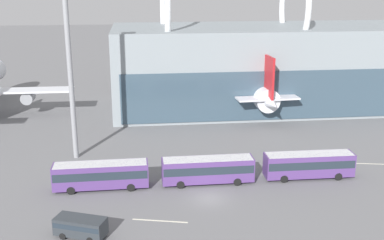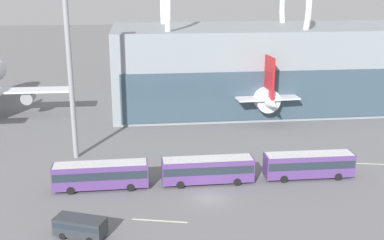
{
  "view_description": "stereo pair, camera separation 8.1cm",
  "coord_description": "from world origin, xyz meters",
  "px_view_note": "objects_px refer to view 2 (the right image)",
  "views": [
    {
      "loc": [
        -7.86,
        -51.36,
        25.22
      ],
      "look_at": [
        0.2,
        19.22,
        4.0
      ],
      "focal_mm": 45.0,
      "sensor_mm": 36.0,
      "label": 1
    },
    {
      "loc": [
        -7.78,
        -51.37,
        25.22
      ],
      "look_at": [
        0.2,
        19.22,
        4.0
      ],
      "focal_mm": 45.0,
      "sensor_mm": 36.0,
      "label": 2
    }
  ],
  "objects_px": {
    "shuttle_bus_2": "(309,164)",
    "shuttle_bus_1": "(208,169)",
    "shuttle_bus_0": "(101,174)",
    "floodlight_mast": "(69,53)",
    "airliner_at_gate_far": "(244,83)",
    "service_van_foreground": "(80,226)"
  },
  "relations": [
    {
      "from": "airliner_at_gate_far",
      "to": "floodlight_mast",
      "type": "height_order",
      "value": "floodlight_mast"
    },
    {
      "from": "shuttle_bus_0",
      "to": "floodlight_mast",
      "type": "distance_m",
      "value": 18.0
    },
    {
      "from": "shuttle_bus_0",
      "to": "floodlight_mast",
      "type": "relative_size",
      "value": 0.43
    },
    {
      "from": "airliner_at_gate_far",
      "to": "floodlight_mast",
      "type": "distance_m",
      "value": 42.56
    },
    {
      "from": "airliner_at_gate_far",
      "to": "shuttle_bus_0",
      "type": "xyz_separation_m",
      "value": [
        -26.31,
        -38.83,
        -2.47
      ]
    },
    {
      "from": "shuttle_bus_0",
      "to": "floodlight_mast",
      "type": "bearing_deg",
      "value": 110.31
    },
    {
      "from": "shuttle_bus_1",
      "to": "floodlight_mast",
      "type": "relative_size",
      "value": 0.43
    },
    {
      "from": "shuttle_bus_1",
      "to": "airliner_at_gate_far",
      "type": "bearing_deg",
      "value": 71.02
    },
    {
      "from": "floodlight_mast",
      "to": "airliner_at_gate_far",
      "type": "bearing_deg",
      "value": 41.8
    },
    {
      "from": "shuttle_bus_1",
      "to": "floodlight_mast",
      "type": "distance_m",
      "value": 24.76
    },
    {
      "from": "service_van_foreground",
      "to": "shuttle_bus_2",
      "type": "bearing_deg",
      "value": 44.65
    },
    {
      "from": "shuttle_bus_0",
      "to": "service_van_foreground",
      "type": "distance_m",
      "value": 11.48
    },
    {
      "from": "shuttle_bus_1",
      "to": "shuttle_bus_2",
      "type": "bearing_deg",
      "value": 0.53
    },
    {
      "from": "shuttle_bus_2",
      "to": "service_van_foreground",
      "type": "distance_m",
      "value": 30.29
    },
    {
      "from": "shuttle_bus_1",
      "to": "floodlight_mast",
      "type": "bearing_deg",
      "value": 147.26
    },
    {
      "from": "shuttle_bus_1",
      "to": "shuttle_bus_2",
      "type": "xyz_separation_m",
      "value": [
        13.29,
        0.21,
        0.0
      ]
    },
    {
      "from": "shuttle_bus_2",
      "to": "shuttle_bus_1",
      "type": "bearing_deg",
      "value": -178.6
    },
    {
      "from": "shuttle_bus_0",
      "to": "service_van_foreground",
      "type": "bearing_deg",
      "value": -97.32
    },
    {
      "from": "shuttle_bus_0",
      "to": "shuttle_bus_2",
      "type": "bearing_deg",
      "value": 0.09
    },
    {
      "from": "airliner_at_gate_far",
      "to": "service_van_foreground",
      "type": "height_order",
      "value": "airliner_at_gate_far"
    },
    {
      "from": "shuttle_bus_2",
      "to": "service_van_foreground",
      "type": "height_order",
      "value": "shuttle_bus_2"
    },
    {
      "from": "shuttle_bus_0",
      "to": "floodlight_mast",
      "type": "height_order",
      "value": "floodlight_mast"
    }
  ]
}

